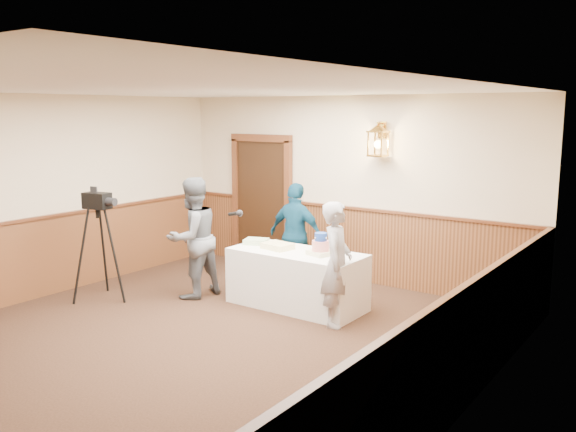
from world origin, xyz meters
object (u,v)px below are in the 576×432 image
object	(u,v)px
interviewer	(193,238)
tv_camera_rig	(100,252)
sheet_cake_yellow	(278,246)
baker	(337,264)
sheet_cake_green	(256,241)
assistant_p	(296,235)
tiered_cake	(321,246)
display_table	(297,279)

from	to	relation	value
interviewer	tv_camera_rig	xyz separation A→B (m)	(-0.95, -0.83, -0.17)
sheet_cake_yellow	interviewer	xyz separation A→B (m)	(-1.13, -0.45, 0.05)
sheet_cake_yellow	baker	size ratio (longest dim) A/B	0.25
sheet_cake_green	baker	distance (m)	1.54
interviewer	baker	bearing A→B (deg)	101.92
assistant_p	tiered_cake	bearing A→B (deg)	139.54
baker	assistant_p	bearing A→B (deg)	29.87
tiered_cake	interviewer	world-z (taller)	interviewer
display_table	tiered_cake	world-z (taller)	tiered_cake
sheet_cake_green	sheet_cake_yellow	bearing A→B (deg)	-9.89
sheet_cake_green	baker	bearing A→B (deg)	-12.89
tiered_cake	sheet_cake_yellow	world-z (taller)	tiered_cake
display_table	sheet_cake_green	world-z (taller)	sheet_cake_green
sheet_cake_green	assistant_p	world-z (taller)	assistant_p
tiered_cake	assistant_p	xyz separation A→B (m)	(-0.93, 0.79, -0.09)
sheet_cake_green	baker	size ratio (longest dim) A/B	0.20
display_table	sheet_cake_yellow	distance (m)	0.51
sheet_cake_green	tv_camera_rig	distance (m)	2.14
tv_camera_rig	interviewer	bearing A→B (deg)	30.59
tiered_cake	sheet_cake_green	distance (m)	1.08
tiered_cake	sheet_cake_green	size ratio (longest dim) A/B	1.13
interviewer	assistant_p	bearing A→B (deg)	153.37
tiered_cake	baker	distance (m)	0.54
display_table	interviewer	distance (m)	1.57
tiered_cake	tv_camera_rig	world-z (taller)	tv_camera_rig
assistant_p	tv_camera_rig	distance (m)	2.78
sheet_cake_green	tiered_cake	bearing A→B (deg)	-1.75
tiered_cake	display_table	bearing A→B (deg)	-177.73
display_table	sheet_cake_yellow	world-z (taller)	sheet_cake_yellow
display_table	tiered_cake	xyz separation A→B (m)	(0.36, 0.01, 0.49)
tiered_cake	tv_camera_rig	bearing A→B (deg)	-154.17
display_table	assistant_p	world-z (taller)	assistant_p
display_table	baker	bearing A→B (deg)	-20.67
sheet_cake_green	baker	xyz separation A→B (m)	(1.51, -0.34, -0.03)
tiered_cake	tv_camera_rig	size ratio (longest dim) A/B	0.23
display_table	tv_camera_rig	size ratio (longest dim) A/B	1.21
sheet_cake_green	assistant_p	bearing A→B (deg)	78.41
interviewer	assistant_p	size ratio (longest dim) A/B	1.09
baker	assistant_p	xyz separation A→B (m)	(-1.35, 1.10, 0.01)
sheet_cake_green	interviewer	world-z (taller)	interviewer
sheet_cake_yellow	interviewer	world-z (taller)	interviewer
display_table	assistant_p	size ratio (longest dim) A/B	1.17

